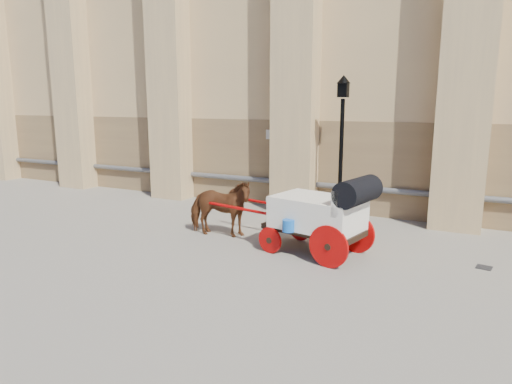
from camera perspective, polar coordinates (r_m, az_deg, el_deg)
The scene contains 6 objects.
ground at distance 11.88m, azimuth 2.68°, elevation -6.45°, with size 90.00×90.00×0.00m, color gray.
horse at distance 12.35m, azimuth -4.58°, elevation -2.00°, with size 0.85×1.87×1.58m, color brown.
carriage at distance 10.84m, azimuth 8.36°, elevation -2.49°, with size 4.62×2.08×1.96m.
street_lamp at distance 14.06m, azimuth 10.62°, elevation 5.88°, with size 0.41×0.41×4.38m.
drain_grate_near at distance 12.10m, azimuth 1.72°, elevation -6.08°, with size 0.32×0.32×0.01m, color black.
drain_grate_far at distance 11.39m, azimuth 26.62°, elevation -8.42°, with size 0.32×0.32×0.01m, color black.
Camera 1 is at (4.57, -10.36, 3.59)m, focal length 32.00 mm.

